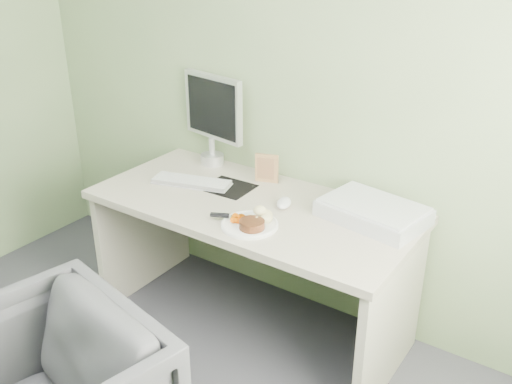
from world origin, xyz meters
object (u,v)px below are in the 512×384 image
Objects in this scene: desk at (252,236)px; monitor at (213,115)px; plate at (250,225)px; scanner at (373,213)px.

monitor is (-0.48, 0.31, 0.47)m from desk.
desk is at bearing 122.37° from plate.
desk is at bearing -153.51° from scanner.
plate is at bearing -57.63° from desk.
plate is at bearing -30.65° from monitor.
monitor is (-0.60, 0.52, 0.28)m from plate.
desk is 3.47× the size of scanner.
desk is at bearing -23.52° from monitor.
monitor is at bearing 139.50° from plate.
plate is 0.57m from scanner.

